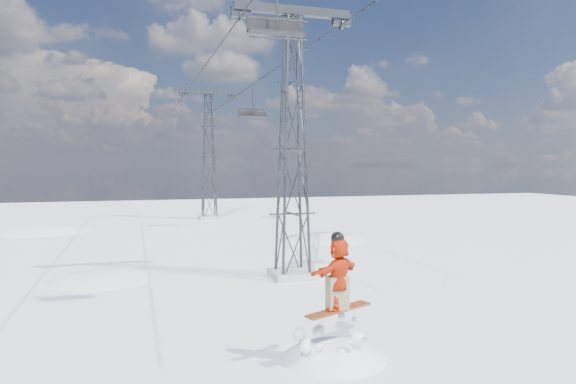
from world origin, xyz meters
name	(u,v)px	position (x,y,z in m)	size (l,w,h in m)	color
ground	(351,341)	(0.00, 0.00, 0.00)	(120.00, 120.00, 0.00)	white
lift_tower_near	(293,150)	(0.80, 8.00, 5.47)	(5.20, 1.80, 11.43)	#999999
lift_tower_far	(209,158)	(0.80, 33.00, 5.47)	(5.20, 1.80, 11.43)	#999999
haul_cables	(238,70)	(0.80, 19.50, 10.85)	(4.46, 51.00, 0.06)	black
lift_chair_near	(276,27)	(-1.40, 2.62, 9.05)	(1.81, 0.52, 2.24)	black
lift_chair_mid	(253,113)	(3.00, 25.08, 8.69)	(2.17, 0.62, 2.70)	black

